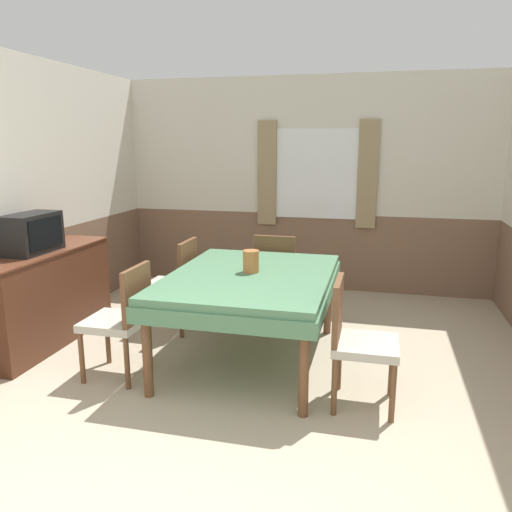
{
  "coord_description": "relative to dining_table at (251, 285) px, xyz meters",
  "views": [
    {
      "loc": [
        0.9,
        -1.63,
        1.8
      ],
      "look_at": [
        -0.05,
        2.2,
        0.91
      ],
      "focal_mm": 35.0,
      "sensor_mm": 36.0,
      "label": 1
    }
  ],
  "objects": [
    {
      "name": "chair_right_near",
      "position": [
        0.89,
        -0.53,
        -0.16
      ],
      "size": [
        0.44,
        0.44,
        0.9
      ],
      "rotation": [
        0.0,
        0.0,
        4.71
      ],
      "color": "brown",
      "rests_on": "ground_plane"
    },
    {
      "name": "wall_back",
      "position": [
        0.1,
        2.32,
        0.65
      ],
      "size": [
        4.92,
        0.1,
        2.6
      ],
      "color": "silver",
      "rests_on": "ground_plane"
    },
    {
      "name": "tv",
      "position": [
        -1.93,
        -0.14,
        0.38
      ],
      "size": [
        0.29,
        0.53,
        0.35
      ],
      "color": "black",
      "rests_on": "sideboard"
    },
    {
      "name": "wall_left",
      "position": [
        -2.19,
        0.05,
        0.64
      ],
      "size": [
        0.05,
        4.9,
        2.6
      ],
      "color": "silver",
      "rests_on": "ground_plane"
    },
    {
      "name": "dining_table",
      "position": [
        0.0,
        0.0,
        0.0
      ],
      "size": [
        1.32,
        1.75,
        0.76
      ],
      "color": "#4C7A56",
      "rests_on": "ground_plane"
    },
    {
      "name": "vase",
      "position": [
        -0.01,
        0.05,
        0.19
      ],
      "size": [
        0.13,
        0.13,
        0.18
      ],
      "color": "#B26B38",
      "rests_on": "dining_table"
    },
    {
      "name": "sideboard",
      "position": [
        -1.93,
        -0.06,
        -0.22
      ],
      "size": [
        0.46,
        1.52,
        0.87
      ],
      "color": "#4C2819",
      "rests_on": "ground_plane"
    },
    {
      "name": "chair_head_window",
      "position": [
        0.0,
        1.1,
        -0.16
      ],
      "size": [
        0.44,
        0.44,
        0.9
      ],
      "color": "brown",
      "rests_on": "ground_plane"
    },
    {
      "name": "chair_left_near",
      "position": [
        -0.89,
        -0.53,
        -0.16
      ],
      "size": [
        0.44,
        0.44,
        0.9
      ],
      "rotation": [
        0.0,
        0.0,
        1.57
      ],
      "color": "brown",
      "rests_on": "ground_plane"
    },
    {
      "name": "chair_left_far",
      "position": [
        -0.89,
        0.53,
        -0.16
      ],
      "size": [
        0.44,
        0.44,
        0.9
      ],
      "rotation": [
        0.0,
        0.0,
        1.57
      ],
      "color": "brown",
      "rests_on": "ground_plane"
    }
  ]
}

